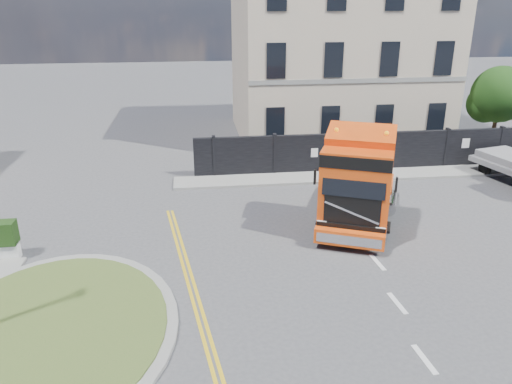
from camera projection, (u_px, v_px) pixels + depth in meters
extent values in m
plane|color=#424244|center=(289.00, 262.00, 16.70)|extent=(120.00, 120.00, 0.00)
cylinder|color=gray|center=(48.00, 333.00, 13.05)|extent=(6.80, 6.80, 0.12)
cylinder|color=#335020|center=(47.00, 330.00, 13.03)|extent=(6.20, 6.20, 0.05)
cube|color=black|center=(371.00, 152.00, 25.39)|extent=(18.00, 0.25, 2.00)
cube|color=#BBAD95|center=(336.00, 47.00, 30.72)|extent=(12.00, 10.00, 11.00)
cylinder|color=#382619|center=(494.00, 129.00, 29.12)|extent=(0.24, 0.24, 2.40)
sphere|color=black|center=(500.00, 94.00, 28.41)|extent=(3.20, 3.20, 3.20)
sphere|color=black|center=(486.00, 104.00, 28.93)|extent=(2.20, 2.20, 2.20)
cube|color=gray|center=(376.00, 175.00, 24.90)|extent=(20.00, 1.60, 0.12)
cube|color=black|center=(359.00, 200.00, 19.99)|extent=(4.61, 6.52, 0.43)
cube|color=#E54B10|center=(357.00, 182.00, 18.00)|extent=(3.22, 3.27, 2.70)
cube|color=#E54B10|center=(362.00, 145.00, 18.51)|extent=(2.56, 1.77, 1.35)
cube|color=black|center=(354.00, 183.00, 16.75)|extent=(1.97, 0.91, 1.01)
cube|color=#E54B10|center=(349.00, 238.00, 17.17)|extent=(2.34, 1.28, 0.53)
cylinder|color=black|center=(323.00, 227.00, 18.14)|extent=(0.69, 1.04, 1.00)
cylinder|color=gray|center=(323.00, 227.00, 18.14)|extent=(0.54, 0.65, 0.55)
cylinder|color=black|center=(381.00, 234.00, 17.60)|extent=(0.69, 1.04, 1.00)
cylinder|color=gray|center=(381.00, 234.00, 17.60)|extent=(0.54, 0.65, 0.55)
cylinder|color=black|center=(336.00, 194.00, 21.21)|extent=(0.69, 1.04, 1.00)
cylinder|color=gray|center=(336.00, 194.00, 21.21)|extent=(0.54, 0.65, 0.55)
cylinder|color=black|center=(386.00, 199.00, 20.66)|extent=(0.69, 1.04, 1.00)
cylinder|color=gray|center=(386.00, 199.00, 20.66)|extent=(0.54, 0.65, 0.55)
cylinder|color=black|center=(339.00, 185.00, 22.25)|extent=(0.69, 1.04, 1.00)
cylinder|color=gray|center=(339.00, 185.00, 22.25)|extent=(0.54, 0.65, 0.55)
cylinder|color=black|center=(387.00, 190.00, 21.70)|extent=(0.69, 1.04, 1.00)
cylinder|color=gray|center=(387.00, 190.00, 21.70)|extent=(0.54, 0.65, 0.55)
cylinder|color=black|center=(485.00, 168.00, 24.95)|extent=(0.26, 0.74, 0.74)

